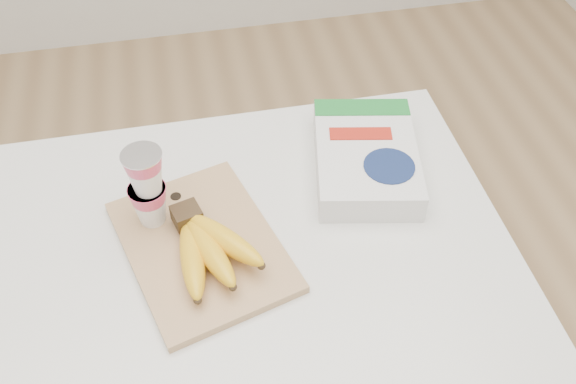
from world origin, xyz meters
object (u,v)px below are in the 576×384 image
Objects in this scene: yogurt_stack at (147,186)px; cereal_box at (366,157)px; table at (220,368)px; cutting_board at (202,246)px; bananas at (207,247)px.

yogurt_stack is 0.51× the size of cereal_box.
cutting_board is (0.00, 0.01, 0.42)m from table.
cutting_board is 0.36m from cereal_box.
bananas is at bearing -90.44° from cutting_board.
yogurt_stack is (-0.09, 0.10, 0.06)m from bananas.
cereal_box reaches higher than cutting_board.
bananas is 0.67× the size of cereal_box.
table is at bearing 114.75° from bananas.
cereal_box is at bearing 6.12° from cutting_board.
cutting_board is 1.07× the size of cereal_box.
cutting_board reaches higher than table.
cereal_box is (0.33, 0.17, -0.01)m from bananas.
cereal_box reaches higher than table.
cereal_box is at bearing 27.09° from bananas.
yogurt_stack is at bearing 129.64° from bananas.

